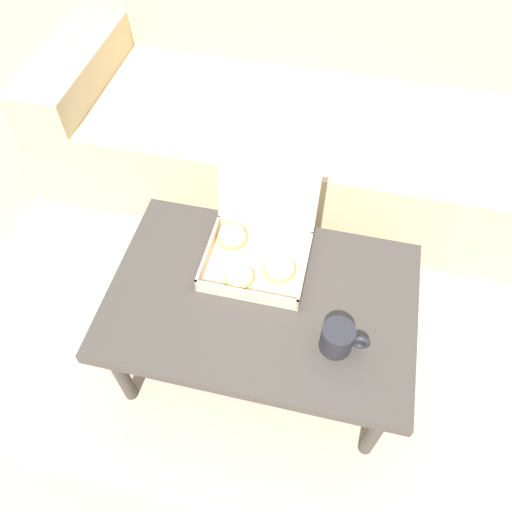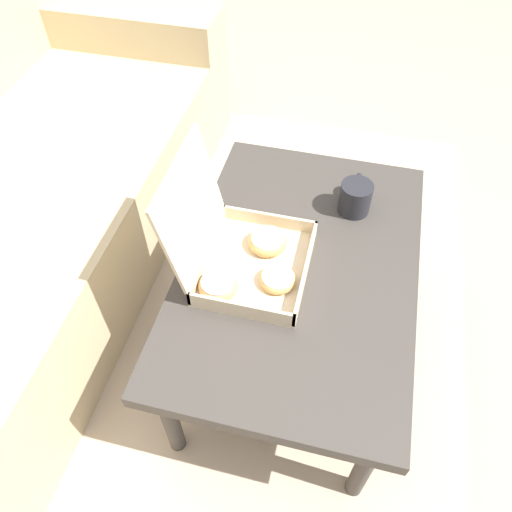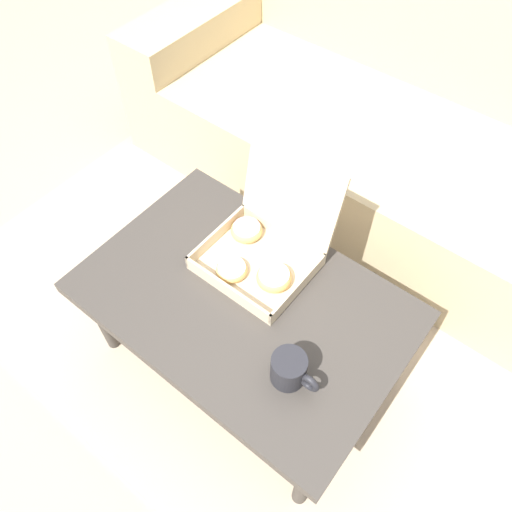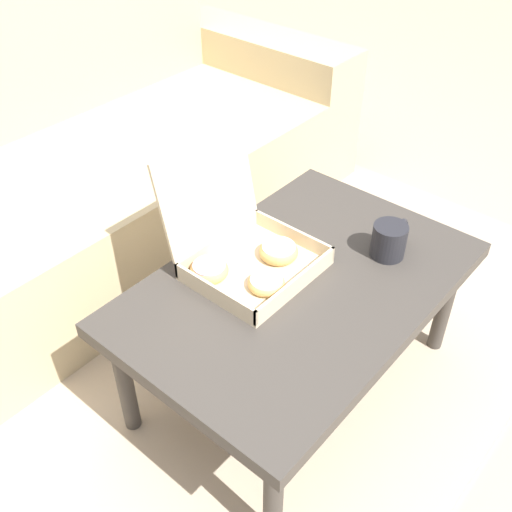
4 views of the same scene
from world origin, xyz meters
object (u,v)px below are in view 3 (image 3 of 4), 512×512
pastry_box (263,246)px  coffee_mug (290,370)px  coffee_table (244,306)px  couch (407,138)px

pastry_box → coffee_mug: pastry_box is taller
coffee_table → pastry_box: size_ratio=2.85×
coffee_table → coffee_mug: size_ratio=6.79×
coffee_table → couch: bearing=90.0°
coffee_mug → pastry_box: bearing=138.1°
couch → pastry_box: bearing=-93.1°
coffee_table → pastry_box: pastry_box is taller
couch → pastry_box: 0.89m
coffee_mug → couch: bearing=102.0°
couch → coffee_mug: size_ratio=16.42×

